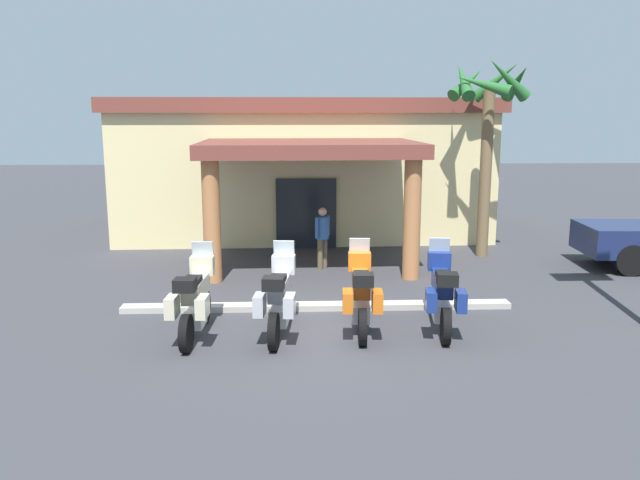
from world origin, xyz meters
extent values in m
plane|color=#38383D|center=(0.00, 0.00, 0.00)|extent=(80.00, 80.00, 0.00)
cube|color=beige|center=(-0.07, 10.64, 2.01)|extent=(11.84, 6.69, 4.01)
cube|color=#1E2328|center=(0.00, 7.36, 1.05)|extent=(1.80, 0.14, 2.10)
cube|color=brown|center=(0.05, 5.29, 3.11)|extent=(5.70, 4.38, 0.35)
cylinder|color=#B27042|center=(-2.32, 3.51, 1.47)|extent=(0.42, 0.42, 2.93)
cylinder|color=#B27042|center=(2.49, 3.61, 1.47)|extent=(0.42, 0.42, 2.93)
cube|color=brown|center=(-0.07, 10.64, 4.23)|extent=(12.25, 7.10, 0.44)
cylinder|color=black|center=(-2.13, 0.39, 0.33)|extent=(0.18, 0.67, 0.66)
cylinder|color=black|center=(-2.22, -1.16, 0.33)|extent=(0.18, 0.67, 0.66)
cube|color=silver|center=(-2.17, -0.41, 0.37)|extent=(0.35, 0.58, 0.32)
cube|color=beige|center=(-2.16, -0.26, 0.88)|extent=(0.37, 1.17, 0.34)
cube|color=black|center=(-2.19, -0.61, 1.10)|extent=(0.31, 0.62, 0.10)
cube|color=beige|center=(-2.13, 0.37, 1.15)|extent=(0.45, 0.27, 0.36)
cube|color=#B2BCC6|center=(-2.12, 0.45, 1.43)|extent=(0.41, 0.14, 0.36)
cube|color=beige|center=(-2.47, -0.99, 0.76)|extent=(0.21, 0.45, 0.36)
cube|color=beige|center=(-1.95, -1.02, 0.76)|extent=(0.21, 0.45, 0.36)
cube|color=black|center=(-2.21, -1.11, 1.17)|extent=(0.38, 0.34, 0.22)
cylinder|color=black|center=(-0.58, 0.42, 0.33)|extent=(0.21, 0.67, 0.66)
cylinder|color=black|center=(-0.74, -1.13, 0.33)|extent=(0.21, 0.67, 0.66)
cube|color=silver|center=(-0.66, -0.38, 0.37)|extent=(0.38, 0.59, 0.32)
cube|color=#B2B2B7|center=(-0.64, -0.23, 0.88)|extent=(0.42, 1.18, 0.34)
cube|color=black|center=(-0.68, -0.58, 1.10)|extent=(0.34, 0.63, 0.10)
cube|color=#B2B2B7|center=(-0.58, 0.40, 1.15)|extent=(0.46, 0.28, 0.36)
cube|color=#B2BCC6|center=(-0.57, 0.48, 1.43)|extent=(0.41, 0.16, 0.36)
cube|color=#B2B2B7|center=(-0.98, -0.95, 0.76)|extent=(0.22, 0.46, 0.36)
cube|color=#B2B2B7|center=(-0.46, -1.00, 0.76)|extent=(0.22, 0.46, 0.36)
cube|color=black|center=(-0.73, -1.08, 1.17)|extent=(0.39, 0.36, 0.22)
cylinder|color=black|center=(0.90, 0.60, 0.33)|extent=(0.18, 0.67, 0.66)
cylinder|color=black|center=(0.81, -0.95, 0.33)|extent=(0.18, 0.67, 0.66)
cube|color=silver|center=(0.85, -0.20, 0.37)|extent=(0.35, 0.58, 0.32)
cube|color=orange|center=(0.86, -0.05, 0.88)|extent=(0.37, 1.17, 0.34)
cube|color=black|center=(0.84, -0.40, 1.10)|extent=(0.32, 0.62, 0.10)
cube|color=orange|center=(0.90, 0.58, 1.15)|extent=(0.45, 0.27, 0.36)
cube|color=#B2BCC6|center=(0.91, 0.66, 1.43)|extent=(0.41, 0.14, 0.36)
cube|color=orange|center=(0.56, -0.78, 0.76)|extent=(0.21, 0.45, 0.36)
cube|color=orange|center=(1.08, -0.81, 0.76)|extent=(0.21, 0.45, 0.36)
cube|color=black|center=(0.81, -0.90, 1.17)|extent=(0.38, 0.34, 0.22)
cylinder|color=black|center=(2.47, 0.56, 0.33)|extent=(0.22, 0.67, 0.66)
cylinder|color=black|center=(2.27, -0.98, 0.33)|extent=(0.22, 0.67, 0.66)
cube|color=silver|center=(2.37, -0.23, 0.37)|extent=(0.39, 0.60, 0.32)
cube|color=navy|center=(2.39, -0.08, 0.88)|extent=(0.45, 1.18, 0.34)
cube|color=black|center=(2.34, -0.43, 1.10)|extent=(0.36, 0.63, 0.10)
cube|color=navy|center=(2.47, 0.54, 1.15)|extent=(0.47, 0.30, 0.36)
cube|color=#B2BCC6|center=(2.48, 0.62, 1.43)|extent=(0.41, 0.17, 0.36)
cube|color=navy|center=(2.03, -0.79, 0.76)|extent=(0.24, 0.46, 0.36)
cube|color=navy|center=(2.55, -0.86, 0.76)|extent=(0.24, 0.46, 0.36)
cube|color=black|center=(2.28, -0.93, 1.17)|extent=(0.40, 0.36, 0.22)
cylinder|color=brown|center=(0.30, 4.63, 0.40)|extent=(0.14, 0.14, 0.80)
cylinder|color=brown|center=(0.43, 4.76, 0.40)|extent=(0.14, 0.14, 0.80)
cylinder|color=#335999|center=(0.36, 4.69, 1.09)|extent=(0.32, 0.32, 0.57)
cylinder|color=#335999|center=(0.21, 4.53, 1.12)|extent=(0.09, 0.09, 0.54)
cylinder|color=#335999|center=(0.52, 4.85, 1.12)|extent=(0.09, 0.09, 0.54)
sphere|color=tan|center=(0.36, 4.69, 1.51)|extent=(0.22, 0.22, 0.22)
cylinder|color=black|center=(8.14, 5.35, 0.40)|extent=(0.81, 0.30, 0.80)
cylinder|color=black|center=(8.03, 3.65, 0.40)|extent=(0.81, 0.30, 0.80)
cylinder|color=brown|center=(4.99, 6.08, 2.31)|extent=(0.33, 0.33, 4.62)
cone|color=#236028|center=(5.72, 6.11, 4.83)|extent=(0.41, 1.48, 1.03)
cone|color=#236028|center=(5.35, 6.73, 4.89)|extent=(1.38, 0.99, 1.20)
cone|color=#236028|center=(4.51, 6.65, 4.84)|extent=(1.35, 1.21, 1.05)
cone|color=#236028|center=(4.25, 6.07, 4.88)|extent=(0.37, 1.40, 1.17)
cone|color=#236028|center=(4.61, 5.44, 4.74)|extent=(1.49, 1.07, 0.76)
cone|color=#236028|center=(5.25, 5.39, 4.89)|extent=(1.43, 0.83, 1.19)
cube|color=#ADA89E|center=(0.10, 1.18, 0.06)|extent=(8.06, 0.36, 0.12)
camera|label=1|loc=(-0.39, -11.58, 4.00)|focal=35.95mm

